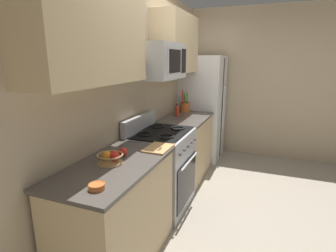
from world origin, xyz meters
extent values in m
plane|color=gray|center=(0.00, 0.00, 0.00)|extent=(16.00, 16.00, 0.00)
cube|color=tan|center=(0.00, 1.03, 1.30)|extent=(8.00, 0.10, 2.60)
cube|color=tan|center=(-0.98, 0.65, 0.44)|extent=(1.14, 0.57, 0.88)
cube|color=#4C4742|center=(-0.98, 0.65, 0.90)|extent=(1.18, 0.61, 0.03)
cube|color=#B2B5BA|center=(0.00, 0.65, 0.46)|extent=(0.76, 0.61, 0.91)
cube|color=black|center=(0.00, 0.34, 0.36)|extent=(0.67, 0.01, 0.51)
cylinder|color=#B2B5BA|center=(0.00, 0.32, 0.62)|extent=(0.57, 0.02, 0.02)
cube|color=black|center=(0.00, 0.65, 0.92)|extent=(0.73, 0.55, 0.02)
cube|color=#B2B5BA|center=(0.00, 0.93, 1.00)|extent=(0.76, 0.06, 0.18)
torus|color=black|center=(-0.18, 0.52, 0.93)|extent=(0.17, 0.17, 0.02)
torus|color=black|center=(0.18, 0.52, 0.93)|extent=(0.17, 0.17, 0.02)
torus|color=black|center=(-0.18, 0.78, 0.93)|extent=(0.17, 0.17, 0.02)
torus|color=black|center=(0.18, 0.78, 0.93)|extent=(0.17, 0.17, 0.02)
cylinder|color=#4C4C51|center=(-0.27, 0.33, 0.79)|extent=(0.04, 0.02, 0.04)
cylinder|color=#4C4C51|center=(-0.14, 0.33, 0.79)|extent=(0.04, 0.02, 0.04)
cylinder|color=#4C4C51|center=(0.00, 0.33, 0.79)|extent=(0.04, 0.02, 0.04)
cylinder|color=#4C4C51|center=(0.14, 0.33, 0.79)|extent=(0.04, 0.02, 0.04)
cylinder|color=#4C4C51|center=(0.27, 0.33, 0.79)|extent=(0.04, 0.02, 0.04)
cube|color=tan|center=(0.90, 0.65, 0.44)|extent=(0.99, 0.57, 0.88)
cube|color=#4C4742|center=(0.90, 0.65, 0.90)|extent=(1.03, 0.61, 0.03)
cube|color=silver|center=(1.83, 0.64, 0.89)|extent=(0.79, 0.68, 1.78)
cube|color=black|center=(1.83, 0.29, 0.89)|extent=(0.01, 0.01, 1.69)
cylinder|color=#B2B5BA|center=(1.78, 0.27, 0.93)|extent=(0.02, 0.02, 0.71)
cylinder|color=#B2B5BA|center=(1.88, 0.27, 0.93)|extent=(0.02, 0.02, 0.71)
cube|color=tan|center=(2.33, 0.00, 1.30)|extent=(0.10, 8.00, 2.60)
cube|color=#B2B5BA|center=(0.00, 0.68, 1.70)|extent=(0.68, 0.40, 0.37)
cube|color=black|center=(-0.06, 0.48, 1.70)|extent=(0.38, 0.01, 0.23)
cube|color=black|center=(0.25, 0.48, 1.70)|extent=(0.14, 0.01, 0.26)
cylinder|color=#B2B5BA|center=(-0.31, 0.45, 1.70)|extent=(0.02, 0.02, 0.26)
cube|color=tan|center=(-0.98, 0.81, 1.93)|extent=(1.17, 0.34, 0.78)
cube|color=tan|center=(0.91, 0.81, 1.93)|extent=(1.02, 0.34, 0.78)
cylinder|color=#D1662D|center=(1.31, 0.79, 0.98)|extent=(0.16, 0.16, 0.14)
cylinder|color=black|center=(1.31, 0.79, 0.99)|extent=(0.13, 0.13, 0.12)
cylinder|color=red|center=(1.29, 0.82, 1.10)|extent=(0.06, 0.05, 0.32)
cylinder|color=orange|center=(1.33, 0.77, 1.07)|extent=(0.04, 0.04, 0.27)
cylinder|color=red|center=(1.28, 0.82, 1.05)|extent=(0.04, 0.04, 0.23)
cylinder|color=green|center=(1.30, 0.76, 1.08)|extent=(0.06, 0.03, 0.29)
cylinder|color=green|center=(1.31, 0.79, 1.07)|extent=(0.05, 0.04, 0.27)
cylinder|color=orange|center=(1.30, 0.80, 1.05)|extent=(0.04, 0.03, 0.23)
cone|color=#9E7A4C|center=(-0.97, 0.70, 0.94)|extent=(0.21, 0.21, 0.07)
torus|color=#9E7A4C|center=(-0.97, 0.70, 0.98)|extent=(0.21, 0.21, 0.01)
sphere|color=red|center=(-0.97, 0.65, 0.97)|extent=(0.08, 0.08, 0.08)
sphere|color=orange|center=(-0.99, 0.71, 0.97)|extent=(0.08, 0.08, 0.08)
sphere|color=red|center=(-0.79, 0.68, 0.95)|extent=(0.08, 0.08, 0.08)
cube|color=tan|center=(-0.51, 0.47, 0.92)|extent=(0.32, 0.22, 0.02)
cylinder|color=red|center=(0.95, 0.80, 0.97)|extent=(0.06, 0.06, 0.13)
cone|color=red|center=(0.95, 0.80, 1.05)|extent=(0.05, 0.05, 0.04)
cylinder|color=black|center=(0.95, 0.80, 1.08)|extent=(0.02, 0.02, 0.01)
cylinder|color=#D1662D|center=(-1.39, 0.52, 0.93)|extent=(0.10, 0.10, 0.04)
torus|color=#D1662D|center=(-1.39, 0.52, 0.95)|extent=(0.11, 0.11, 0.01)
camera|label=1|loc=(-2.67, -0.47, 1.72)|focal=28.35mm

